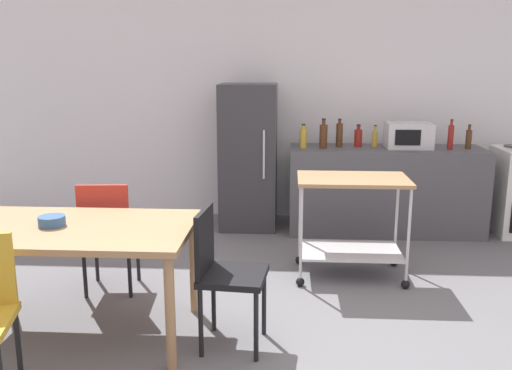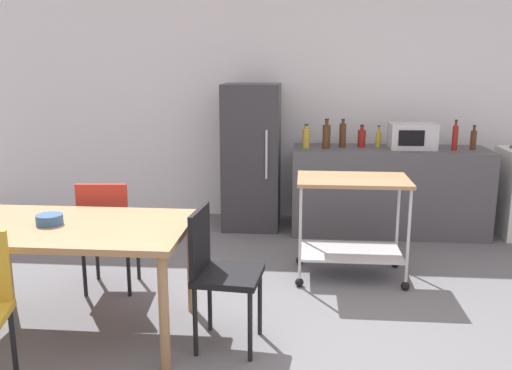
# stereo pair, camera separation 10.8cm
# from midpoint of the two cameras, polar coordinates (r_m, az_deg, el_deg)

# --- Properties ---
(ground_plane) EXTENTS (12.00, 12.00, 0.00)m
(ground_plane) POSITION_cam_midpoint_polar(r_m,az_deg,el_deg) (3.57, 4.17, -17.09)
(ground_plane) COLOR slate
(back_wall) EXTENTS (8.40, 0.12, 2.90)m
(back_wall) POSITION_cam_midpoint_polar(r_m,az_deg,el_deg) (6.31, 4.11, 9.73)
(back_wall) COLOR white
(back_wall) RESTS_ON ground_plane
(kitchen_counter) EXTENTS (2.00, 0.64, 0.90)m
(kitchen_counter) POSITION_cam_midpoint_polar(r_m,az_deg,el_deg) (5.93, 12.74, -0.51)
(kitchen_counter) COLOR #4C4C51
(kitchen_counter) RESTS_ON ground_plane
(dining_table) EXTENTS (1.50, 0.90, 0.75)m
(dining_table) POSITION_cam_midpoint_polar(r_m,az_deg,el_deg) (3.72, -19.12, -5.24)
(dining_table) COLOR #A37A51
(dining_table) RESTS_ON ground_plane
(chair_red) EXTENTS (0.43, 0.43, 0.89)m
(chair_red) POSITION_cam_midpoint_polar(r_m,az_deg,el_deg) (4.38, -15.84, -4.42)
(chair_red) COLOR #B72D23
(chair_red) RESTS_ON ground_plane
(chair_black) EXTENTS (0.44, 0.44, 0.89)m
(chair_black) POSITION_cam_midpoint_polar(r_m,az_deg,el_deg) (3.45, -4.37, -8.61)
(chair_black) COLOR black
(chair_black) RESTS_ON ground_plane
(refrigerator) EXTENTS (0.60, 0.63, 1.55)m
(refrigerator) POSITION_cam_midpoint_polar(r_m,az_deg,el_deg) (5.90, -1.30, 2.97)
(refrigerator) COLOR #333338
(refrigerator) RESTS_ON ground_plane
(kitchen_cart) EXTENTS (0.91, 0.57, 0.85)m
(kitchen_cart) POSITION_cam_midpoint_polar(r_m,az_deg,el_deg) (4.58, 9.28, -2.62)
(kitchen_cart) COLOR #A37A51
(kitchen_cart) RESTS_ON ground_plane
(bottle_hot_sauce) EXTENTS (0.08, 0.08, 0.25)m
(bottle_hot_sauce) POSITION_cam_midpoint_polar(r_m,az_deg,el_deg) (5.69, 4.40, 4.92)
(bottle_hot_sauce) COLOR gold
(bottle_hot_sauce) RESTS_ON kitchen_counter
(bottle_wine) EXTENTS (0.08, 0.08, 0.31)m
(bottle_wine) POSITION_cam_midpoint_polar(r_m,az_deg,el_deg) (5.70, 6.49, 5.12)
(bottle_wine) COLOR #4C2D19
(bottle_wine) RESTS_ON kitchen_counter
(bottle_soy_sauce) EXTENTS (0.07, 0.07, 0.29)m
(bottle_soy_sauce) POSITION_cam_midpoint_polar(r_m,az_deg,el_deg) (5.80, 8.14, 5.21)
(bottle_soy_sauce) COLOR #4C2D19
(bottle_soy_sauce) RESTS_ON kitchen_counter
(bottle_sesame_oil) EXTENTS (0.08, 0.08, 0.23)m
(bottle_sesame_oil) POSITION_cam_midpoint_polar(r_m,az_deg,el_deg) (5.85, 10.07, 4.89)
(bottle_sesame_oil) COLOR maroon
(bottle_sesame_oil) RESTS_ON kitchen_counter
(bottle_sparkling_water) EXTENTS (0.06, 0.06, 0.23)m
(bottle_sparkling_water) POSITION_cam_midpoint_polar(r_m,az_deg,el_deg) (5.89, 11.75, 4.78)
(bottle_sparkling_water) COLOR gold
(bottle_sparkling_water) RESTS_ON kitchen_counter
(microwave) EXTENTS (0.46, 0.35, 0.26)m
(microwave) POSITION_cam_midpoint_polar(r_m,az_deg,el_deg) (5.88, 15.07, 5.01)
(microwave) COLOR silver
(microwave) RESTS_ON kitchen_counter
(bottle_olive_oil) EXTENTS (0.06, 0.06, 0.31)m
(bottle_olive_oil) POSITION_cam_midpoint_polar(r_m,az_deg,el_deg) (5.89, 19.11, 4.78)
(bottle_olive_oil) COLOR maroon
(bottle_olive_oil) RESTS_ON kitchen_counter
(bottle_soda) EXTENTS (0.06, 0.06, 0.25)m
(bottle_soda) POSITION_cam_midpoint_polar(r_m,az_deg,el_deg) (6.00, 20.78, 4.52)
(bottle_soda) COLOR #4C2D19
(bottle_soda) RESTS_ON kitchen_counter
(fruit_bowl) EXTENTS (0.17, 0.17, 0.06)m
(fruit_bowl) POSITION_cam_midpoint_polar(r_m,az_deg,el_deg) (3.74, -21.27, -3.51)
(fruit_bowl) COLOR #33598C
(fruit_bowl) RESTS_ON dining_table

